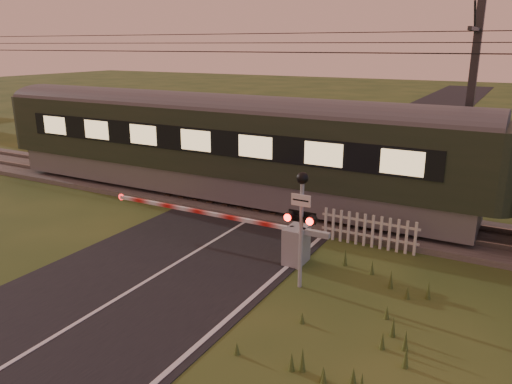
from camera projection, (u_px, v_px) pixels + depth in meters
The scene contains 8 objects.
ground at pixel (155, 277), 12.85m from camera, with size 160.00×160.00×0.00m, color #2B441A.
road at pixel (150, 280), 12.64m from camera, with size 6.00×140.00×0.03m.
track_bed at pixel (270, 206), 18.29m from camera, with size 140.00×3.40×0.39m.
overhead_wires at pixel (271, 45), 16.69m from camera, with size 120.00×0.62×0.62m.
boom_gate at pixel (283, 240), 13.70m from camera, with size 7.32×0.80×1.06m.
crossing_signal at pixel (302, 210), 11.75m from camera, with size 0.74×0.33×2.92m.
picket_fence at pixel (369, 230), 14.63m from camera, with size 2.92×0.08×1.00m.
catenary_mast at pixel (470, 100), 16.23m from camera, with size 0.24×2.47×7.72m.
Camera 1 is at (7.90, -9.01, 5.74)m, focal length 35.00 mm.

